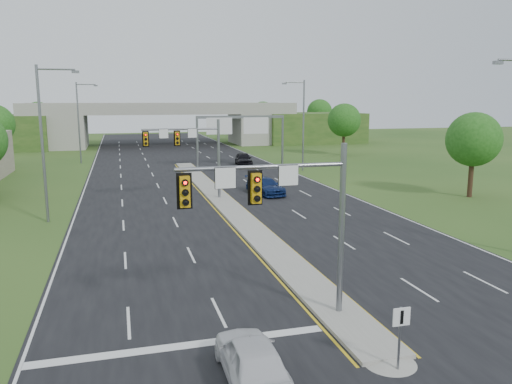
{
  "coord_description": "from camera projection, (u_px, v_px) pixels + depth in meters",
  "views": [
    {
      "loc": [
        -8.33,
        -17.53,
        8.62
      ],
      "look_at": [
        -0.26,
        11.82,
        3.0
      ],
      "focal_mm": 35.0,
      "sensor_mm": 36.0,
      "label": 1
    }
  ],
  "objects": [
    {
      "name": "tree_back_d",
      "position": [
        319.0,
        112.0,
        118.33
      ],
      "size": [
        6.0,
        6.0,
        8.85
      ],
      "color": "#382316",
      "rests_on": "ground"
    },
    {
      "name": "tree_r_mid",
      "position": [
        344.0,
        120.0,
        78.28
      ],
      "size": [
        5.2,
        5.2,
        8.12
      ],
      "color": "#382316",
      "rests_on": "ground"
    },
    {
      "name": "road",
      "position": [
        201.0,
        181.0,
        53.54
      ],
      "size": [
        24.0,
        160.0,
        0.02
      ],
      "primitive_type": "cube",
      "color": "black",
      "rests_on": "ground"
    },
    {
      "name": "tree_back_b",
      "position": [
        38.0,
        115.0,
        102.22
      ],
      "size": [
        5.6,
        5.6,
        8.32
      ],
      "color": "#382316",
      "rests_on": "ground"
    },
    {
      "name": "signal_mast_near",
      "position": [
        288.0,
        205.0,
        18.84
      ],
      "size": [
        6.62,
        0.6,
        7.0
      ],
      "color": "slate",
      "rests_on": "ground"
    },
    {
      "name": "car_white",
      "position": [
        252.0,
        358.0,
        15.4
      ],
      "size": [
        1.82,
        4.41,
        1.5
      ],
      "primitive_type": "imported",
      "rotation": [
        0.0,
        0.0,
        3.13
      ],
      "color": "silver",
      "rests_on": "road"
    },
    {
      "name": "lightpole_r_far",
      "position": [
        302.0,
        121.0,
        60.64
      ],
      "size": [
        2.85,
        0.25,
        11.0
      ],
      "color": "slate",
      "rests_on": "ground"
    },
    {
      "name": "median_nose",
      "position": [
        390.0,
        361.0,
        16.54
      ],
      "size": [
        2.0,
        2.0,
        0.16
      ],
      "primitive_type": "cone",
      "color": "gray",
      "rests_on": "road"
    },
    {
      "name": "overpass",
      "position": [
        163.0,
        127.0,
        95.56
      ],
      "size": [
        80.0,
        14.0,
        8.1
      ],
      "color": "gray",
      "rests_on": "ground"
    },
    {
      "name": "lightpole_l_far",
      "position": [
        80.0,
        119.0,
        67.93
      ],
      "size": [
        2.85,
        0.25,
        11.0
      ],
      "color": "slate",
      "rests_on": "ground"
    },
    {
      "name": "car_far_b",
      "position": [
        265.0,
        186.0,
        46.16
      ],
      "size": [
        3.04,
        5.55,
        1.52
      ],
      "primitive_type": "imported",
      "rotation": [
        0.0,
        0.0,
        0.18
      ],
      "color": "#0C1D4C",
      "rests_on": "road"
    },
    {
      "name": "tree_back_c",
      "position": [
        263.0,
        114.0,
        114.74
      ],
      "size": [
        5.6,
        5.6,
        8.32
      ],
      "color": "#382316",
      "rests_on": "ground"
    },
    {
      "name": "sign_gantry",
      "position": [
        240.0,
        127.0,
        63.74
      ],
      "size": [
        11.58,
        0.44,
        6.67
      ],
      "color": "slate",
      "rests_on": "ground"
    },
    {
      "name": "signal_mast_far",
      "position": [
        193.0,
        146.0,
        42.54
      ],
      "size": [
        6.62,
        0.6,
        7.0
      ],
      "color": "slate",
      "rests_on": "ground"
    },
    {
      "name": "lane_markings",
      "position": [
        205.0,
        191.0,
        47.61
      ],
      "size": [
        23.72,
        160.0,
        0.01
      ],
      "color": "gold",
      "rests_on": "road"
    },
    {
      "name": "lightpole_l_mid",
      "position": [
        45.0,
        137.0,
        34.74
      ],
      "size": [
        2.85,
        0.25,
        11.0
      ],
      "color": "slate",
      "rests_on": "ground"
    },
    {
      "name": "median",
      "position": [
        224.0,
        202.0,
        42.14
      ],
      "size": [
        2.0,
        54.0,
        0.16
      ],
      "primitive_type": "cube",
      "color": "gray",
      "rests_on": "road"
    },
    {
      "name": "ground",
      "position": [
        339.0,
        314.0,
        20.36
      ],
      "size": [
        240.0,
        240.0,
        0.0
      ],
      "primitive_type": "plane",
      "color": "#2A4E1B",
      "rests_on": "ground"
    },
    {
      "name": "keep_right_sign",
      "position": [
        400.0,
        328.0,
        15.79
      ],
      "size": [
        0.6,
        0.13,
        2.2
      ],
      "color": "slate",
      "rests_on": "ground"
    },
    {
      "name": "tree_r_near",
      "position": [
        474.0,
        140.0,
        44.12
      ],
      "size": [
        4.8,
        4.8,
        7.6
      ],
      "color": "#382316",
      "rests_on": "ground"
    },
    {
      "name": "car_far_c",
      "position": [
        244.0,
        159.0,
        66.77
      ],
      "size": [
        2.59,
        5.16,
        1.69
      ],
      "primitive_type": "imported",
      "rotation": [
        0.0,
        0.0,
        -0.12
      ],
      "color": "black",
      "rests_on": "road"
    }
  ]
}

